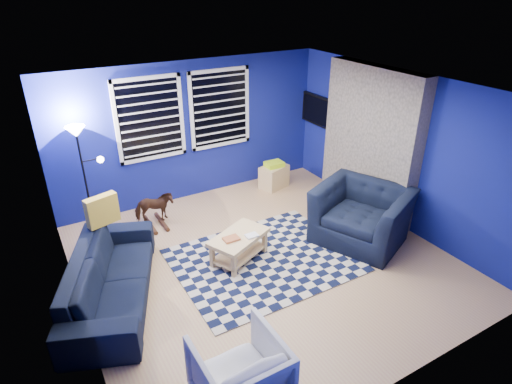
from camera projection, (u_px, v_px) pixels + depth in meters
floor at (264, 260)px, 6.28m from camera, size 5.00×5.00×0.00m
ceiling at (265, 90)px, 5.16m from camera, size 5.00×5.00×0.00m
wall_back at (192, 132)px, 7.65m from camera, size 5.00×0.00×5.00m
wall_left at (66, 234)px, 4.60m from camera, size 0.00×5.00×5.00m
wall_right at (398, 150)px, 6.84m from camera, size 0.00×5.00×5.00m
fireplace at (369, 145)px, 7.19m from camera, size 0.65×2.00×2.50m
window_left at (150, 119)px, 7.13m from camera, size 1.17×0.06×1.42m
window_right at (220, 109)px, 7.71m from camera, size 1.17×0.06×1.42m
tv at (319, 111)px, 8.30m from camera, size 0.07×1.00×0.58m
rug at (264, 260)px, 6.27m from camera, size 2.50×2.01×0.02m
sofa at (111, 277)px, 5.39m from camera, size 2.46×1.68×0.67m
armchair_big at (361, 215)px, 6.61m from camera, size 1.69×1.61×0.87m
armchair_bent at (240, 373)px, 4.04m from camera, size 0.80×0.82×0.74m
rocking_horse at (154, 208)px, 7.02m from camera, size 0.43×0.68×0.53m
coffee_table at (239, 242)px, 6.16m from camera, size 1.01×0.83×0.44m
cabinet at (274, 176)px, 8.37m from camera, size 0.62×0.50×0.54m
floor_lamp at (80, 146)px, 6.52m from camera, size 0.47×0.29×1.73m
throw_pillow at (102, 210)px, 5.83m from camera, size 0.46×0.25×0.42m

